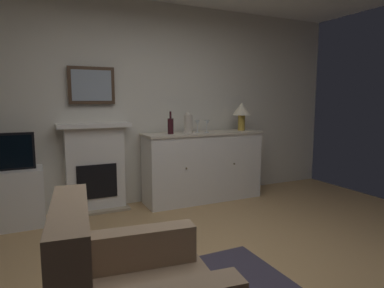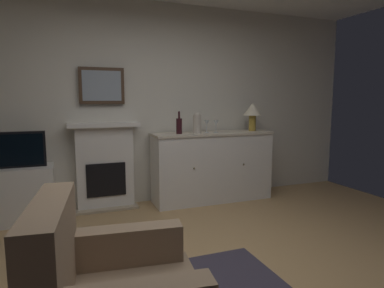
{
  "view_description": "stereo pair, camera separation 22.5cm",
  "coord_description": "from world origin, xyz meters",
  "px_view_note": "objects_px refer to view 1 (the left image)",
  "views": [
    {
      "loc": [
        -1.25,
        -2.02,
        1.38
      ],
      "look_at": [
        -0.01,
        0.58,
        1.0
      ],
      "focal_mm": 31.06,
      "sensor_mm": 36.0,
      "label": 1
    },
    {
      "loc": [
        -1.04,
        -2.1,
        1.38
      ],
      "look_at": [
        -0.01,
        0.58,
        1.0
      ],
      "focal_mm": 31.06,
      "sensor_mm": 36.0,
      "label": 2
    }
  ],
  "objects_px": {
    "sideboard_cabinet": "(203,166)",
    "table_lamp": "(242,111)",
    "wine_bottle": "(171,126)",
    "vase_decorative": "(188,123)",
    "fireplace_unit": "(95,167)",
    "wine_glass_left": "(197,123)",
    "tv_cabinet": "(6,199)",
    "tv_set": "(3,152)",
    "wine_glass_center": "(207,123)",
    "framed_picture": "(92,85)"
  },
  "relations": [
    {
      "from": "wine_glass_left",
      "to": "tv_set",
      "type": "distance_m",
      "value": 2.32
    },
    {
      "from": "table_lamp",
      "to": "wine_glass_center",
      "type": "relative_size",
      "value": 2.42
    },
    {
      "from": "wine_glass_left",
      "to": "tv_cabinet",
      "type": "height_order",
      "value": "wine_glass_left"
    },
    {
      "from": "wine_glass_center",
      "to": "framed_picture",
      "type": "bearing_deg",
      "value": 169.3
    },
    {
      "from": "fireplace_unit",
      "to": "wine_glass_center",
      "type": "bearing_deg",
      "value": -8.95
    },
    {
      "from": "table_lamp",
      "to": "fireplace_unit",
      "type": "bearing_deg",
      "value": 175.02
    },
    {
      "from": "wine_bottle",
      "to": "tv_set",
      "type": "xyz_separation_m",
      "value": [
        -1.9,
        0.02,
        -0.22
      ]
    },
    {
      "from": "sideboard_cabinet",
      "to": "tv_set",
      "type": "height_order",
      "value": "tv_set"
    },
    {
      "from": "sideboard_cabinet",
      "to": "tv_cabinet",
      "type": "distance_m",
      "value": 2.39
    },
    {
      "from": "wine_bottle",
      "to": "wine_glass_left",
      "type": "distance_m",
      "value": 0.41
    },
    {
      "from": "sideboard_cabinet",
      "to": "wine_bottle",
      "type": "bearing_deg",
      "value": -176.43
    },
    {
      "from": "wine_glass_left",
      "to": "fireplace_unit",
      "type": "bearing_deg",
      "value": 172.93
    },
    {
      "from": "tv_set",
      "to": "fireplace_unit",
      "type": "bearing_deg",
      "value": 10.77
    },
    {
      "from": "wine_glass_center",
      "to": "tv_set",
      "type": "height_order",
      "value": "wine_glass_center"
    },
    {
      "from": "fireplace_unit",
      "to": "wine_bottle",
      "type": "xyz_separation_m",
      "value": [
        0.93,
        -0.21,
        0.5
      ]
    },
    {
      "from": "table_lamp",
      "to": "tv_cabinet",
      "type": "height_order",
      "value": "table_lamp"
    },
    {
      "from": "table_lamp",
      "to": "wine_bottle",
      "type": "bearing_deg",
      "value": -178.42
    },
    {
      "from": "vase_decorative",
      "to": "tv_cabinet",
      "type": "height_order",
      "value": "vase_decorative"
    },
    {
      "from": "fireplace_unit",
      "to": "tv_set",
      "type": "bearing_deg",
      "value": -169.23
    },
    {
      "from": "wine_bottle",
      "to": "tv_set",
      "type": "height_order",
      "value": "wine_bottle"
    },
    {
      "from": "tv_cabinet",
      "to": "framed_picture",
      "type": "bearing_deg",
      "value": 12.01
    },
    {
      "from": "wine_glass_left",
      "to": "tv_cabinet",
      "type": "bearing_deg",
      "value": 179.92
    },
    {
      "from": "fireplace_unit",
      "to": "wine_bottle",
      "type": "distance_m",
      "value": 1.07
    },
    {
      "from": "vase_decorative",
      "to": "sideboard_cabinet",
      "type": "bearing_deg",
      "value": 11.57
    },
    {
      "from": "framed_picture",
      "to": "wine_glass_left",
      "type": "bearing_deg",
      "value": -8.98
    },
    {
      "from": "fireplace_unit",
      "to": "tv_cabinet",
      "type": "bearing_deg",
      "value": -170.55
    },
    {
      "from": "wine_bottle",
      "to": "vase_decorative",
      "type": "distance_m",
      "value": 0.25
    },
    {
      "from": "wine_glass_center",
      "to": "tv_set",
      "type": "bearing_deg",
      "value": 179.01
    },
    {
      "from": "framed_picture",
      "to": "sideboard_cabinet",
      "type": "bearing_deg",
      "value": -8.94
    },
    {
      "from": "tv_set",
      "to": "wine_bottle",
      "type": "bearing_deg",
      "value": -0.67
    },
    {
      "from": "wine_glass_left",
      "to": "wine_glass_center",
      "type": "relative_size",
      "value": 1.0
    },
    {
      "from": "fireplace_unit",
      "to": "wine_bottle",
      "type": "height_order",
      "value": "wine_bottle"
    },
    {
      "from": "framed_picture",
      "to": "sideboard_cabinet",
      "type": "relative_size",
      "value": 0.33
    },
    {
      "from": "sideboard_cabinet",
      "to": "tv_set",
      "type": "xyz_separation_m",
      "value": [
        -2.39,
        -0.01,
        0.36
      ]
    },
    {
      "from": "sideboard_cabinet",
      "to": "wine_glass_left",
      "type": "relative_size",
      "value": 10.05
    },
    {
      "from": "framed_picture",
      "to": "wine_bottle",
      "type": "relative_size",
      "value": 1.9
    },
    {
      "from": "tv_cabinet",
      "to": "table_lamp",
      "type": "bearing_deg",
      "value": -0.29
    },
    {
      "from": "framed_picture",
      "to": "vase_decorative",
      "type": "height_order",
      "value": "framed_picture"
    },
    {
      "from": "sideboard_cabinet",
      "to": "table_lamp",
      "type": "bearing_deg",
      "value": 0.0
    },
    {
      "from": "framed_picture",
      "to": "wine_bottle",
      "type": "distance_m",
      "value": 1.08
    },
    {
      "from": "wine_glass_center",
      "to": "tv_cabinet",
      "type": "distance_m",
      "value": 2.53
    },
    {
      "from": "wine_glass_left",
      "to": "tv_set",
      "type": "height_order",
      "value": "wine_glass_left"
    },
    {
      "from": "table_lamp",
      "to": "wine_glass_left",
      "type": "xyz_separation_m",
      "value": [
        -0.7,
        0.01,
        -0.16
      ]
    },
    {
      "from": "fireplace_unit",
      "to": "tv_set",
      "type": "xyz_separation_m",
      "value": [
        -0.98,
        -0.19,
        0.29
      ]
    },
    {
      "from": "wine_bottle",
      "to": "vase_decorative",
      "type": "relative_size",
      "value": 1.03
    },
    {
      "from": "wine_glass_left",
      "to": "vase_decorative",
      "type": "height_order",
      "value": "vase_decorative"
    },
    {
      "from": "wine_glass_center",
      "to": "wine_glass_left",
      "type": "bearing_deg",
      "value": 150.63
    },
    {
      "from": "framed_picture",
      "to": "wine_glass_center",
      "type": "height_order",
      "value": "framed_picture"
    },
    {
      "from": "framed_picture",
      "to": "table_lamp",
      "type": "bearing_deg",
      "value": -6.25
    },
    {
      "from": "tv_set",
      "to": "vase_decorative",
      "type": "bearing_deg",
      "value": -1.12
    }
  ]
}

